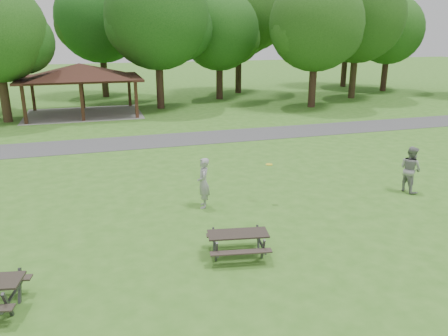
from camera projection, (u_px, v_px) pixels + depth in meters
ground at (231, 257)px, 12.13m from camera, size 160.00×160.00×0.00m
asphalt_path at (157, 141)px, 24.91m from camera, size 120.00×3.20×0.02m
pavilion at (80, 73)px, 32.01m from camera, size 8.60×7.01×3.76m
tree_row_e at (158, 20)px, 33.52m from camera, size 8.40×8.00×11.02m
tree_row_f at (220, 33)px, 38.66m from camera, size 7.35×7.00×9.55m
tree_row_g at (317, 27)px, 34.24m from camera, size 7.77×7.40×10.25m
tree_row_h at (359, 19)px, 38.89m from camera, size 8.61×8.20×11.37m
tree_row_i at (389, 32)px, 44.07m from camera, size 7.14×6.80×9.52m
tree_deep_b at (101, 21)px, 39.69m from camera, size 8.40×8.00×11.13m
tree_deep_c at (240, 15)px, 42.21m from camera, size 8.82×8.40×11.90m
tree_deep_d at (349, 21)px, 47.30m from camera, size 8.40×8.00×11.27m
picnic_table_middle at (238, 238)px, 12.04m from camera, size 1.86×1.59×0.72m
frisbee_in_flight at (269, 164)px, 15.61m from camera, size 0.33×0.33×0.02m
frisbee_thrower at (203, 183)px, 15.32m from camera, size 0.57×0.74×1.81m
frisbee_catcher at (410, 169)px, 16.84m from camera, size 0.80×0.97×1.81m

